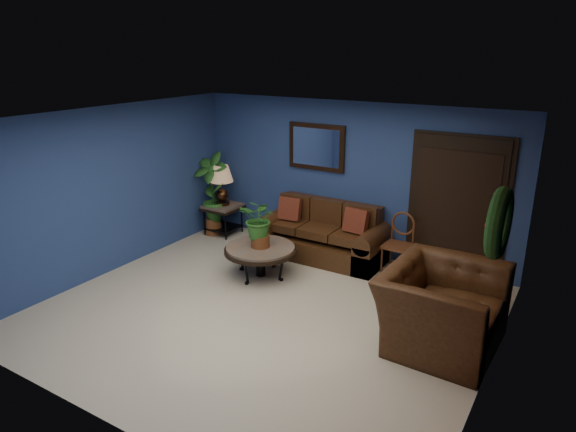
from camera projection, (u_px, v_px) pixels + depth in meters
The scene contains 18 objects.
floor at pixel (265, 311), 6.73m from camera, with size 5.50×5.50×0.00m, color beige.
wall_back at pixel (349, 179), 8.36m from camera, with size 5.50×0.04×2.50m, color navy.
wall_left at pixel (112, 190), 7.69m from camera, with size 0.04×5.00×2.50m, color navy.
wall_right_brick at pixel (499, 269), 4.98m from camera, with size 0.04×5.00×2.50m, color brown.
ceiling at pixel (262, 119), 5.94m from camera, with size 5.50×5.00×0.02m, color white.
crown_molding at pixel (512, 149), 4.62m from camera, with size 0.03×5.00×0.14m, color white.
wall_mirror at pixel (316, 147), 8.48m from camera, with size 1.02×0.06×0.77m, color #402413.
closet_door at pixel (457, 208), 7.53m from camera, with size 1.44×0.06×2.18m, color black.
wreath at pixel (499, 223), 4.90m from camera, with size 0.72×0.72×0.16m, color black.
sofa at pixel (324, 238), 8.43m from camera, with size 2.06×0.89×0.92m.
coffee_table at pixel (260, 250), 7.66m from camera, with size 1.09×1.09×0.47m.
end_table at pixel (223, 211), 9.39m from camera, with size 0.61×0.61×0.56m.
table_lamp at pixel (222, 180), 9.21m from camera, with size 0.42×0.42×0.70m.
side_chair at pixel (400, 239), 7.77m from camera, with size 0.42×0.42×0.93m.
armchair at pixel (442, 308), 5.87m from camera, with size 1.42×1.24×0.92m, color #412512.
coffee_plant at pixel (260, 221), 7.51m from camera, with size 0.59×0.52×0.75m.
floor_plant at pixel (478, 285), 6.58m from camera, with size 0.38×0.33×0.78m.
tall_plant at pixel (212, 191), 9.26m from camera, with size 0.70×0.50×1.52m.
Camera 1 is at (3.37, -4.96, 3.31)m, focal length 32.00 mm.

